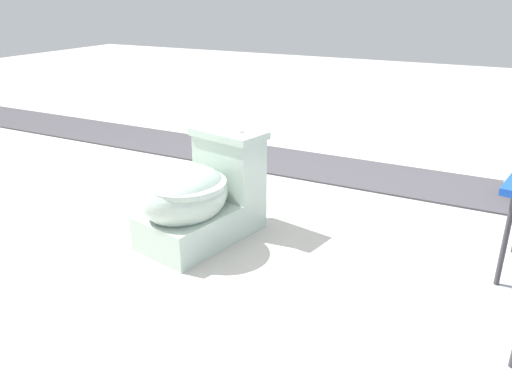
# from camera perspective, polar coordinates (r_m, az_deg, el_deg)

# --- Properties ---
(ground_plane) EXTENTS (14.00, 14.00, 0.00)m
(ground_plane) POSITION_cam_1_polar(r_m,az_deg,el_deg) (2.62, -6.75, -3.90)
(ground_plane) COLOR #B7B2A8
(gravel_strip) EXTENTS (0.56, 8.00, 0.01)m
(gravel_strip) POSITION_cam_1_polar(r_m,az_deg,el_deg) (3.40, 11.30, 2.16)
(gravel_strip) COLOR #423F44
(gravel_strip) RESTS_ON ground
(toilet) EXTENTS (0.69, 0.49, 0.52)m
(toilet) POSITION_cam_1_polar(r_m,az_deg,el_deg) (2.40, -6.43, -0.55)
(toilet) COLOR #B2C6B7
(toilet) RESTS_ON ground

